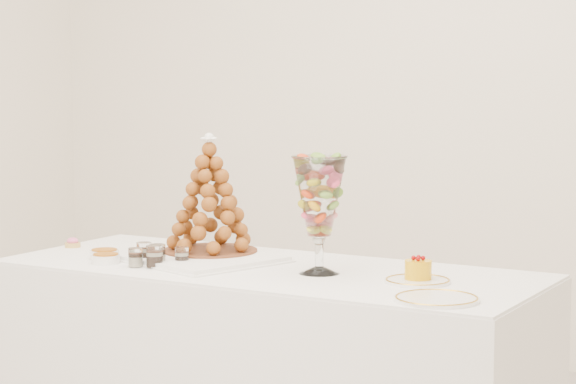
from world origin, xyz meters
The scene contains 15 objects.
buffet_table centered at (-0.06, 0.28, 0.34)m, with size 1.84×0.78×0.69m.
lace_tray centered at (-0.37, 0.30, 0.70)m, with size 0.56×0.42×0.02m, color white.
macaron_vase centered at (0.14, 0.26, 0.93)m, with size 0.17×0.17×0.37m.
cake_plate centered at (0.47, 0.26, 0.69)m, with size 0.20×0.20×0.01m, color white.
spare_plate centered at (0.62, 0.02, 0.69)m, with size 0.24×0.24×0.01m, color white.
pink_tart centered at (-0.91, 0.32, 0.70)m, with size 0.06×0.06×0.04m.
verrine_a centered at (-0.48, 0.17, 0.72)m, with size 0.05×0.05×0.07m, color white.
verrine_b centered at (-0.41, 0.14, 0.73)m, with size 0.05×0.05×0.07m, color white.
verrine_c centered at (-0.33, 0.17, 0.72)m, with size 0.05×0.05×0.06m, color white.
verrine_d centered at (-0.45, 0.08, 0.72)m, with size 0.05×0.05×0.06m, color white.
verrine_e centered at (-0.39, 0.10, 0.73)m, with size 0.05×0.05×0.07m, color white.
ramekin_back centered at (-0.64, 0.16, 0.70)m, with size 0.10×0.10×0.03m, color white.
ramekin_front centered at (-0.58, 0.09, 0.70)m, with size 0.10×0.10×0.03m, color white.
croquembouche centered at (-0.35, 0.37, 0.91)m, with size 0.34×0.34×0.41m.
mousse_cake centered at (0.47, 0.27, 0.73)m, with size 0.08×0.08×0.07m.
Camera 1 is at (1.71, -2.92, 1.33)m, focal length 70.00 mm.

